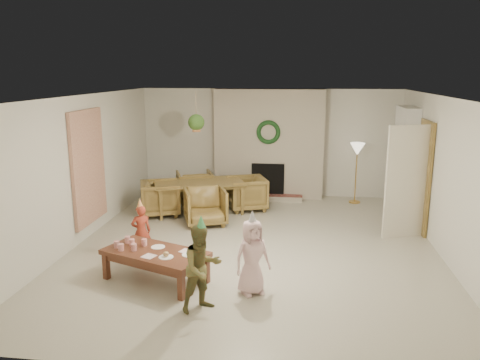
% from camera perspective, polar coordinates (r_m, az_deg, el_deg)
% --- Properties ---
extents(floor, '(7.00, 7.00, 0.00)m').
position_cam_1_polar(floor, '(8.07, 1.77, -7.98)').
color(floor, '#B7B29E').
rests_on(floor, ground).
extents(ceiling, '(7.00, 7.00, 0.00)m').
position_cam_1_polar(ceiling, '(7.55, 1.90, 10.03)').
color(ceiling, white).
rests_on(ceiling, wall_back).
extents(wall_back, '(7.00, 0.00, 7.00)m').
position_cam_1_polar(wall_back, '(11.15, 3.58, 4.53)').
color(wall_back, silver).
rests_on(wall_back, floor).
extents(wall_front, '(7.00, 0.00, 7.00)m').
position_cam_1_polar(wall_front, '(4.38, -2.65, -9.00)').
color(wall_front, silver).
rests_on(wall_front, floor).
extents(wall_left, '(0.00, 7.00, 7.00)m').
position_cam_1_polar(wall_left, '(8.53, -18.66, 1.23)').
color(wall_left, silver).
rests_on(wall_left, floor).
extents(wall_right, '(0.00, 7.00, 7.00)m').
position_cam_1_polar(wall_right, '(8.01, 23.71, 0.07)').
color(wall_right, silver).
rests_on(wall_right, floor).
extents(fireplace_mass, '(2.50, 0.40, 2.50)m').
position_cam_1_polar(fireplace_mass, '(10.95, 3.51, 4.37)').
color(fireplace_mass, '#562616').
rests_on(fireplace_mass, floor).
extents(fireplace_hearth, '(1.60, 0.30, 0.12)m').
position_cam_1_polar(fireplace_hearth, '(10.85, 3.29, -2.13)').
color(fireplace_hearth, maroon).
rests_on(fireplace_hearth, floor).
extents(fireplace_firebox, '(0.75, 0.12, 0.75)m').
position_cam_1_polar(fireplace_firebox, '(10.92, 3.39, 0.08)').
color(fireplace_firebox, black).
rests_on(fireplace_firebox, floor).
extents(fireplace_wreath, '(0.54, 0.10, 0.54)m').
position_cam_1_polar(fireplace_wreath, '(10.68, 3.45, 5.78)').
color(fireplace_wreath, '#163A1A').
rests_on(fireplace_wreath, fireplace_mass).
extents(floor_lamp_base, '(0.25, 0.25, 0.03)m').
position_cam_1_polar(floor_lamp_base, '(10.96, 13.65, -2.58)').
color(floor_lamp_base, gold).
rests_on(floor_lamp_base, floor).
extents(floor_lamp_post, '(0.03, 0.03, 1.22)m').
position_cam_1_polar(floor_lamp_post, '(10.81, 13.83, 0.58)').
color(floor_lamp_post, gold).
rests_on(floor_lamp_post, floor).
extents(floor_lamp_shade, '(0.33, 0.33, 0.27)m').
position_cam_1_polar(floor_lamp_shade, '(10.71, 14.00, 3.64)').
color(floor_lamp_shade, beige).
rests_on(floor_lamp_shade, floor_lamp_post).
extents(bookshelf_carcass, '(0.30, 1.00, 2.20)m').
position_cam_1_polar(bookshelf_carcass, '(10.19, 19.25, 2.16)').
color(bookshelf_carcass, white).
rests_on(bookshelf_carcass, floor).
extents(bookshelf_shelf_a, '(0.30, 0.92, 0.03)m').
position_cam_1_polar(bookshelf_shelf_a, '(10.32, 18.88, -1.39)').
color(bookshelf_shelf_a, white).
rests_on(bookshelf_shelf_a, bookshelf_carcass).
extents(bookshelf_shelf_b, '(0.30, 0.92, 0.03)m').
position_cam_1_polar(bookshelf_shelf_b, '(10.23, 19.04, 0.79)').
color(bookshelf_shelf_b, white).
rests_on(bookshelf_shelf_b, bookshelf_carcass).
extents(bookshelf_shelf_c, '(0.30, 0.92, 0.03)m').
position_cam_1_polar(bookshelf_shelf_c, '(10.16, 19.21, 2.99)').
color(bookshelf_shelf_c, white).
rests_on(bookshelf_shelf_c, bookshelf_carcass).
extents(bookshelf_shelf_d, '(0.30, 0.92, 0.03)m').
position_cam_1_polar(bookshelf_shelf_d, '(10.10, 19.38, 5.22)').
color(bookshelf_shelf_d, white).
rests_on(bookshelf_shelf_d, bookshelf_carcass).
extents(books_row_lower, '(0.20, 0.40, 0.24)m').
position_cam_1_polar(books_row_lower, '(10.14, 18.99, -0.83)').
color(books_row_lower, maroon).
rests_on(books_row_lower, bookshelf_shelf_a).
extents(books_row_mid, '(0.20, 0.44, 0.24)m').
position_cam_1_polar(books_row_mid, '(10.25, 18.93, 1.61)').
color(books_row_mid, '#2A4A9B').
rests_on(books_row_mid, bookshelf_shelf_b).
extents(books_row_upper, '(0.20, 0.36, 0.22)m').
position_cam_1_polar(books_row_upper, '(10.04, 19.26, 3.63)').
color(books_row_upper, '#B39126').
rests_on(books_row_upper, bookshelf_shelf_c).
extents(door_frame, '(0.05, 0.86, 2.04)m').
position_cam_1_polar(door_frame, '(9.18, 21.31, 0.35)').
color(door_frame, olive).
rests_on(door_frame, floor).
extents(door_leaf, '(0.77, 0.32, 2.00)m').
position_cam_1_polar(door_leaf, '(8.73, 19.46, -0.25)').
color(door_leaf, beige).
rests_on(door_leaf, floor).
extents(curtain_panel, '(0.06, 1.20, 2.00)m').
position_cam_1_polar(curtain_panel, '(8.69, -17.85, 1.49)').
color(curtain_panel, beige).
rests_on(curtain_panel, wall_left).
extents(dining_table, '(2.07, 1.58, 0.64)m').
position_cam_1_polar(dining_table, '(9.87, -4.89, -2.12)').
color(dining_table, olive).
rests_on(dining_table, floor).
extents(dining_chair_near, '(0.98, 0.99, 0.71)m').
position_cam_1_polar(dining_chair_near, '(9.10, -4.20, -3.21)').
color(dining_chair_near, olive).
rests_on(dining_chair_near, floor).
extents(dining_chair_far, '(0.98, 0.99, 0.71)m').
position_cam_1_polar(dining_chair_far, '(10.64, -5.49, -0.84)').
color(dining_chair_far, olive).
rests_on(dining_chair_far, floor).
extents(dining_chair_left, '(0.99, 0.98, 0.71)m').
position_cam_1_polar(dining_chair_left, '(9.79, -9.57, -2.18)').
color(dining_chair_left, olive).
rests_on(dining_chair_left, floor).
extents(dining_chair_right, '(0.99, 0.98, 0.71)m').
position_cam_1_polar(dining_chair_right, '(10.04, 0.80, -1.61)').
color(dining_chair_right, olive).
rests_on(dining_chair_right, floor).
extents(hanging_plant_cord, '(0.01, 0.01, 0.70)m').
position_cam_1_polar(hanging_plant_cord, '(9.25, -5.34, 8.37)').
color(hanging_plant_cord, tan).
rests_on(hanging_plant_cord, ceiling).
extents(hanging_plant_pot, '(0.16, 0.16, 0.12)m').
position_cam_1_polar(hanging_plant_pot, '(9.29, -5.29, 6.21)').
color(hanging_plant_pot, '#A66535').
rests_on(hanging_plant_pot, hanging_plant_cord).
extents(hanging_plant_foliage, '(0.32, 0.32, 0.32)m').
position_cam_1_polar(hanging_plant_foliage, '(9.28, -5.31, 6.95)').
color(hanging_plant_foliage, '#264717').
rests_on(hanging_plant_foliage, hanging_plant_pot).
extents(coffee_table_top, '(1.61, 1.21, 0.07)m').
position_cam_1_polar(coffee_table_top, '(6.77, -10.20, -8.70)').
color(coffee_table_top, brown).
rests_on(coffee_table_top, floor).
extents(coffee_table_apron, '(1.47, 1.06, 0.09)m').
position_cam_1_polar(coffee_table_apron, '(6.80, -10.18, -9.31)').
color(coffee_table_apron, brown).
rests_on(coffee_table_apron, floor).
extents(coffee_leg_fl, '(0.10, 0.10, 0.38)m').
position_cam_1_polar(coffee_leg_fl, '(7.07, -15.85, -9.99)').
color(coffee_leg_fl, brown).
rests_on(coffee_leg_fl, floor).
extents(coffee_leg_fr, '(0.10, 0.10, 0.38)m').
position_cam_1_polar(coffee_leg_fr, '(6.27, -7.10, -12.62)').
color(coffee_leg_fr, brown).
rests_on(coffee_leg_fr, floor).
extents(coffee_leg_bl, '(0.10, 0.10, 0.38)m').
position_cam_1_polar(coffee_leg_bl, '(7.46, -12.64, -8.56)').
color(coffee_leg_bl, brown).
rests_on(coffee_leg_bl, floor).
extents(coffee_leg_br, '(0.10, 0.10, 0.38)m').
position_cam_1_polar(coffee_leg_br, '(6.71, -4.08, -10.78)').
color(coffee_leg_br, brown).
rests_on(coffee_leg_br, floor).
extents(cup_a, '(0.10, 0.10, 0.10)m').
position_cam_1_polar(cup_a, '(6.98, -14.68, -7.53)').
color(cup_a, white).
rests_on(cup_a, coffee_table_top).
extents(cup_b, '(0.10, 0.10, 0.10)m').
position_cam_1_polar(cup_b, '(7.13, -13.44, -7.01)').
color(cup_b, white).
rests_on(cup_b, coffee_table_top).
extents(cup_c, '(0.10, 0.10, 0.10)m').
position_cam_1_polar(cup_c, '(6.85, -14.18, -7.88)').
color(cup_c, white).
rests_on(cup_c, coffee_table_top).
extents(cup_d, '(0.10, 0.10, 0.10)m').
position_cam_1_polar(cup_d, '(7.00, -12.93, -7.35)').
color(cup_d, white).
rests_on(cup_d, coffee_table_top).
extents(cup_e, '(0.10, 0.10, 0.10)m').
position_cam_1_polar(cup_e, '(6.81, -12.70, -7.93)').
color(cup_e, white).
rests_on(cup_e, coffee_table_top).
extents(cup_f, '(0.10, 0.10, 0.10)m').
position_cam_1_polar(cup_f, '(6.97, -11.48, -7.39)').
color(cup_f, white).
rests_on(cup_f, coffee_table_top).
extents(plate_a, '(0.26, 0.26, 0.01)m').
position_cam_1_polar(plate_a, '(6.89, -9.87, -7.97)').
color(plate_a, white).
rests_on(plate_a, coffee_table_top).
extents(plate_b, '(0.26, 0.26, 0.01)m').
position_cam_1_polar(plate_b, '(6.51, -8.92, -9.18)').
color(plate_b, white).
rests_on(plate_b, coffee_table_top).
extents(plate_c, '(0.26, 0.26, 0.01)m').
position_cam_1_polar(plate_c, '(6.55, -6.16, -8.96)').
color(plate_c, white).
rests_on(plate_c, coffee_table_top).
extents(food_scoop, '(0.10, 0.10, 0.08)m').
position_cam_1_polar(food_scoop, '(6.50, -8.94, -8.83)').
color(food_scoop, tan).
rests_on(food_scoop, plate_b).
extents(napkin_left, '(0.22, 0.22, 0.01)m').
position_cam_1_polar(napkin_left, '(6.58, -10.95, -9.03)').
color(napkin_left, beige).
rests_on(napkin_left, coffee_table_top).
extents(napkin_right, '(0.22, 0.22, 0.01)m').
position_cam_1_polar(napkin_right, '(6.68, -6.50, -8.53)').
color(napkin_right, beige).
rests_on(napkin_right, coffee_table_top).
extents(child_red, '(0.37, 0.32, 0.85)m').
position_cam_1_polar(child_red, '(7.65, -11.84, -6.09)').
color(child_red, '#A13522').
rests_on(child_red, floor).
extents(party_hat_red, '(0.13, 0.13, 0.16)m').
position_cam_1_polar(party_hat_red, '(7.51, -12.01, -2.76)').
color(party_hat_red, '#F1DD50').
rests_on(party_hat_red, child_red).
extents(child_plaid, '(0.67, 0.66, 1.10)m').
position_cam_1_polar(child_plaid, '(5.87, -4.62, -10.57)').
color(child_plaid, brown).
rests_on(child_plaid, floor).
extents(party_hat_plaid, '(0.17, 0.17, 0.18)m').
position_cam_1_polar(party_hat_plaid, '(5.66, -4.72, -5.10)').
color(party_hat_plaid, '#439E59').
rests_on(party_hat_plaid, child_plaid).
extents(child_pink, '(0.59, 0.54, 1.02)m').
position_cam_1_polar(child_pink, '(6.28, 1.48, -9.28)').
color(child_pink, beige).
rests_on(child_pink, floor).
extents(party_hat_pink, '(0.17, 0.17, 0.18)m').
position_cam_1_polar(party_hat_pink, '(6.10, 1.51, -4.49)').
color(party_hat_pink, '#ABABB1').
rests_on(party_hat_pink, child_pink).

